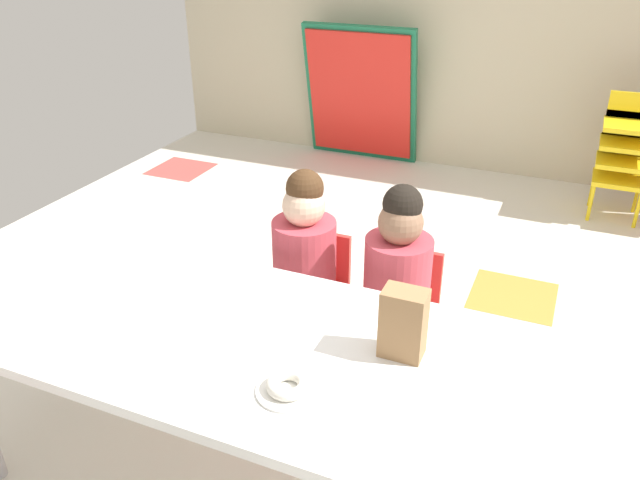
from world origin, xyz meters
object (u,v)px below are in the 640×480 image
craft_table (263,352)px  donut_powdered_on_plate (289,385)px  kid_chair_yellow_stack (625,149)px  paper_bag_brown (403,323)px  folded_activity_table (360,95)px  seated_child_near_camera (305,255)px  paper_plate_near_edge (289,391)px  seated_child_middle_seat (398,274)px

craft_table → donut_powdered_on_plate: (0.18, -0.19, 0.07)m
kid_chair_yellow_stack → paper_bag_brown: 2.91m
folded_activity_table → donut_powdered_on_plate: size_ratio=8.88×
seated_child_near_camera → paper_plate_near_edge: 0.90m
seated_child_middle_seat → seated_child_near_camera: bearing=180.0°
craft_table → paper_plate_near_edge: size_ratio=10.92×
paper_plate_near_edge → donut_powdered_on_plate: 0.02m
paper_bag_brown → donut_powdered_on_plate: paper_bag_brown is taller
kid_chair_yellow_stack → donut_powdered_on_plate: 3.24m
paper_plate_near_edge → craft_table: bearing=134.1°
donut_powdered_on_plate → seated_child_near_camera: bearing=111.4°
folded_activity_table → paper_bag_brown: size_ratio=4.94×
paper_plate_near_edge → donut_powdered_on_plate: bearing=0.0°
seated_child_near_camera → donut_powdered_on_plate: seated_child_near_camera is taller
seated_child_middle_seat → paper_plate_near_edge: (-0.07, -0.83, 0.06)m
folded_activity_table → paper_plate_near_edge: bearing=-73.4°
craft_table → seated_child_near_camera: bearing=102.8°
donut_powdered_on_plate → craft_table: bearing=134.1°
seated_child_middle_seat → kid_chair_yellow_stack: (0.84, 2.27, -0.10)m
kid_chair_yellow_stack → folded_activity_table: 1.97m
craft_table → folded_activity_table: 3.37m
paper_bag_brown → paper_plate_near_edge: (-0.24, -0.29, -0.11)m
seated_child_near_camera → paper_bag_brown: size_ratio=4.17×
seated_child_middle_seat → folded_activity_table: 2.83m
seated_child_middle_seat → paper_plate_near_edge: size_ratio=5.10×
seated_child_near_camera → folded_activity_table: folded_activity_table is taller
seated_child_near_camera → paper_plate_near_edge: (0.33, -0.83, 0.06)m
craft_table → seated_child_middle_seat: seated_child_middle_seat is taller
seated_child_near_camera → donut_powdered_on_plate: (0.33, -0.83, 0.08)m
folded_activity_table → paper_plate_near_edge: (1.03, -3.45, 0.08)m
paper_bag_brown → paper_plate_near_edge: size_ratio=1.22×
seated_child_near_camera → craft_table: bearing=-77.2°
kid_chair_yellow_stack → donut_powdered_on_plate: bearing=-106.3°
kid_chair_yellow_stack → seated_child_near_camera: bearing=-118.5°
folded_activity_table → kid_chair_yellow_stack: bearing=-10.0°
folded_activity_table → paper_plate_near_edge: size_ratio=6.04×
craft_table → seated_child_middle_seat: size_ratio=2.14×
seated_child_middle_seat → folded_activity_table: bearing=112.7°
paper_bag_brown → kid_chair_yellow_stack: bearing=76.6°
kid_chair_yellow_stack → paper_plate_near_edge: 3.24m
craft_table → seated_child_near_camera: 0.66m
craft_table → folded_activity_table: folded_activity_table is taller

